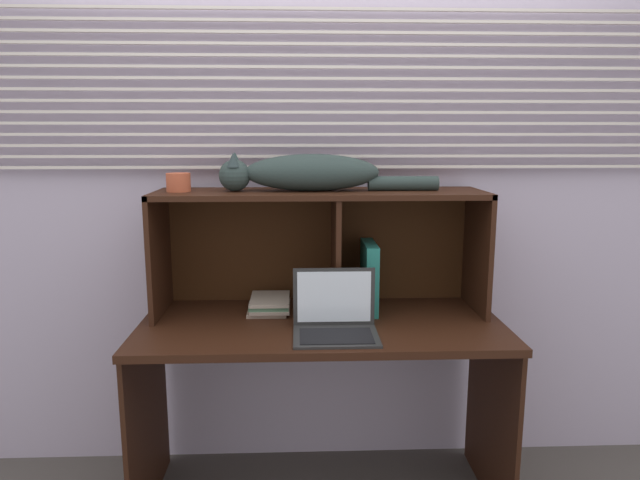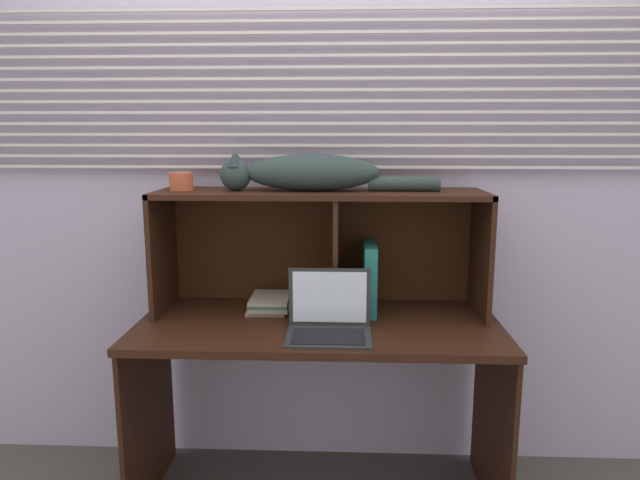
% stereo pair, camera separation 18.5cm
% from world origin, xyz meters
% --- Properties ---
extents(back_panel_with_blinds, '(4.40, 0.08, 2.50)m').
position_xyz_m(back_panel_with_blinds, '(0.00, 0.55, 1.26)').
color(back_panel_with_blinds, '#BAAEC6').
rests_on(back_panel_with_blinds, ground).
extents(desk, '(1.43, 0.66, 0.77)m').
position_xyz_m(desk, '(0.00, 0.18, 0.62)').
color(desk, black).
rests_on(desk, ground).
extents(hutch_shelf_unit, '(1.33, 0.35, 0.50)m').
position_xyz_m(hutch_shelf_unit, '(0.01, 0.36, 1.12)').
color(hutch_shelf_unit, black).
rests_on(hutch_shelf_unit, desk).
extents(cat, '(0.88, 0.17, 0.16)m').
position_xyz_m(cat, '(-0.05, 0.32, 1.35)').
color(cat, '#2B3937').
rests_on(cat, hutch_shelf_unit).
extents(laptop, '(0.31, 0.24, 0.23)m').
position_xyz_m(laptop, '(0.05, 0.04, 0.82)').
color(laptop, '#292929').
rests_on(laptop, desk).
extents(binder_upright, '(0.05, 0.24, 0.29)m').
position_xyz_m(binder_upright, '(0.21, 0.32, 0.92)').
color(binder_upright, '#227B6E').
rests_on(binder_upright, desk).
extents(book_stack, '(0.17, 0.23, 0.06)m').
position_xyz_m(book_stack, '(-0.21, 0.32, 0.80)').
color(book_stack, tan).
rests_on(book_stack, desk).
extents(small_basket, '(0.10, 0.10, 0.07)m').
position_xyz_m(small_basket, '(-0.57, 0.32, 1.32)').
color(small_basket, '#BB5234').
rests_on(small_basket, hutch_shelf_unit).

